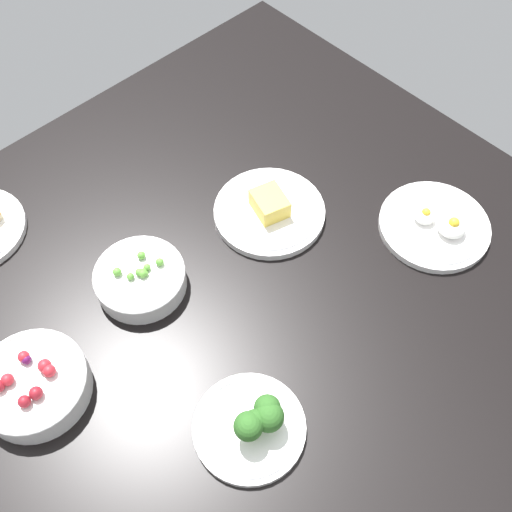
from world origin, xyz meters
TOP-DOWN VIEW (x-y plane):
  - dining_table at (0.00, 0.00)cm, footprint 113.34×112.19cm
  - plate_eggs at (17.71, 29.65)cm, footprint 20.76×20.76cm
  - plate_cheese at (-6.16, 9.37)cm, footprint 21.26×21.26cm
  - bowl_peas at (-10.37, -18.01)cm, footprint 16.02×16.02cm
  - plate_broccoli at (22.02, -21.40)cm, footprint 17.42×17.42cm
  - bowl_berries at (-6.17, -42.07)cm, footprint 17.49×17.49cm

SIDE VIEW (x-z plane):
  - dining_table at x=0.00cm, z-range 0.00..4.00cm
  - plate_eggs at x=17.71cm, z-range 2.57..7.69cm
  - plate_cheese at x=-6.16cm, z-range 2.61..7.91cm
  - bowl_peas at x=-10.37cm, z-range 3.61..8.97cm
  - plate_broccoli at x=22.02cm, z-range 2.56..10.45cm
  - bowl_berries at x=-6.17cm, z-range 3.37..9.96cm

